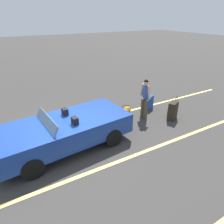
{
  "coord_description": "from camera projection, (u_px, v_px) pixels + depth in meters",
  "views": [
    {
      "loc": [
        1.38,
        5.45,
        3.9
      ],
      "look_at": [
        -1.79,
        -0.15,
        0.75
      ],
      "focal_mm": 32.17,
      "sensor_mm": 36.0,
      "label": 1
    }
  ],
  "objects": [
    {
      "name": "convertible_car",
      "position": [
        59.0,
        133.0,
        6.21
      ],
      "size": [
        4.28,
        2.12,
        1.24
      ],
      "rotation": [
        0.0,
        0.0,
        0.09
      ],
      "color": "navy",
      "rests_on": "ground_plane"
    },
    {
      "name": "lot_line_near",
      "position": [
        57.0,
        130.0,
        7.52
      ],
      "size": [
        18.0,
        0.12,
        0.01
      ],
      "primitive_type": "cube",
      "color": "#EAE066",
      "rests_on": "ground_plane"
    },
    {
      "name": "lot_line_mid",
      "position": [
        84.0,
        175.0,
        5.41
      ],
      "size": [
        18.0,
        0.12,
        0.01
      ],
      "primitive_type": "cube",
      "color": "#EAE066",
      "rests_on": "ground_plane"
    },
    {
      "name": "ground_plane",
      "position": [
        67.0,
        146.0,
        6.58
      ],
      "size": [
        80.0,
        80.0,
        0.0
      ],
      "primitive_type": "plane",
      "color": "#383533"
    },
    {
      "name": "suitcase_medium_bright",
      "position": [
        149.0,
        102.0,
        9.07
      ],
      "size": [
        0.46,
        0.39,
        0.62
      ],
      "rotation": [
        0.0,
        0.0,
        5.16
      ],
      "color": "#1E479E",
      "rests_on": "ground_plane"
    },
    {
      "name": "duffel_bag",
      "position": [
        126.0,
        110.0,
        8.65
      ],
      "size": [
        0.71,
        0.56,
        0.34
      ],
      "rotation": [
        0.0,
        0.0,
        0.48
      ],
      "color": "orange",
      "rests_on": "ground_plane"
    },
    {
      "name": "suitcase_large_black",
      "position": [
        173.0,
        111.0,
        8.14
      ],
      "size": [
        0.56,
        0.47,
        1.0
      ],
      "rotation": [
        0.0,
        0.0,
        5.2
      ],
      "color": "#2D2319",
      "rests_on": "ground_plane"
    },
    {
      "name": "traveler_person",
      "position": [
        145.0,
        97.0,
        7.97
      ],
      "size": [
        0.24,
        0.61,
        1.65
      ],
      "rotation": [
        0.0,
        0.0,
        0.05
      ],
      "color": "#4C3F2D",
      "rests_on": "ground_plane"
    }
  ]
}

